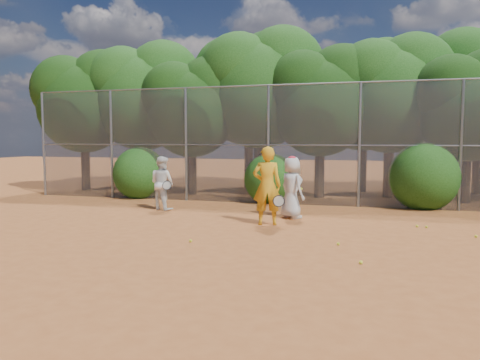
% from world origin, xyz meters
% --- Properties ---
extents(ground, '(80.00, 80.00, 0.00)m').
position_xyz_m(ground, '(0.00, 0.00, 0.00)').
color(ground, '#A05224').
rests_on(ground, ground).
extents(fence_back, '(20.05, 0.09, 4.03)m').
position_xyz_m(fence_back, '(-0.12, 6.00, 2.05)').
color(fence_back, gray).
rests_on(fence_back, ground).
extents(tree_0, '(4.38, 3.81, 6.00)m').
position_xyz_m(tree_0, '(-9.44, 8.04, 3.93)').
color(tree_0, black).
rests_on(tree_0, ground).
extents(tree_1, '(4.64, 4.03, 6.35)m').
position_xyz_m(tree_1, '(-6.94, 8.54, 4.16)').
color(tree_1, black).
rests_on(tree_1, ground).
extents(tree_2, '(3.99, 3.47, 5.47)m').
position_xyz_m(tree_2, '(-4.45, 7.83, 3.58)').
color(tree_2, black).
rests_on(tree_2, ground).
extents(tree_3, '(4.89, 4.26, 6.70)m').
position_xyz_m(tree_3, '(-1.94, 8.84, 4.40)').
color(tree_3, black).
rests_on(tree_3, ground).
extents(tree_4, '(4.19, 3.64, 5.73)m').
position_xyz_m(tree_4, '(0.55, 8.24, 3.76)').
color(tree_4, black).
rests_on(tree_4, ground).
extents(tree_5, '(4.51, 3.92, 6.17)m').
position_xyz_m(tree_5, '(3.06, 9.04, 4.05)').
color(tree_5, black).
rests_on(tree_5, ground).
extents(tree_6, '(3.86, 3.36, 5.29)m').
position_xyz_m(tree_6, '(5.55, 8.03, 3.47)').
color(tree_6, black).
rests_on(tree_6, ground).
extents(tree_9, '(4.83, 4.20, 6.62)m').
position_xyz_m(tree_9, '(-7.94, 10.84, 4.34)').
color(tree_9, black).
rests_on(tree_9, ground).
extents(tree_10, '(5.15, 4.48, 7.06)m').
position_xyz_m(tree_10, '(-2.93, 11.05, 4.63)').
color(tree_10, black).
rests_on(tree_10, ground).
extents(tree_11, '(4.64, 4.03, 6.35)m').
position_xyz_m(tree_11, '(2.06, 10.64, 4.16)').
color(tree_11, black).
rests_on(tree_11, ground).
extents(bush_0, '(2.00, 2.00, 2.00)m').
position_xyz_m(bush_0, '(-6.00, 6.30, 1.00)').
color(bush_0, '#184411').
rests_on(bush_0, ground).
extents(bush_1, '(1.80, 1.80, 1.80)m').
position_xyz_m(bush_1, '(-1.00, 6.30, 0.90)').
color(bush_1, '#184411').
rests_on(bush_1, ground).
extents(bush_2, '(2.20, 2.20, 2.20)m').
position_xyz_m(bush_2, '(4.00, 6.30, 1.10)').
color(bush_2, '#184411').
rests_on(bush_2, ground).
extents(player_yellow, '(0.92, 0.63, 2.01)m').
position_xyz_m(player_yellow, '(-0.17, 2.10, 1.00)').
color(player_yellow, gold).
rests_on(player_yellow, ground).
extents(player_teen, '(0.98, 0.97, 1.73)m').
position_xyz_m(player_teen, '(0.28, 3.27, 0.86)').
color(player_teen, silver).
rests_on(player_teen, ground).
extents(player_white, '(0.97, 0.86, 1.67)m').
position_xyz_m(player_white, '(-3.87, 3.72, 0.83)').
color(player_white, white).
rests_on(player_white, ground).
extents(ball_0, '(0.07, 0.07, 0.07)m').
position_xyz_m(ball_0, '(1.78, 0.17, 0.03)').
color(ball_0, yellow).
rests_on(ball_0, ground).
extents(ball_1, '(0.07, 0.07, 0.07)m').
position_xyz_m(ball_1, '(3.53, 2.74, 0.03)').
color(ball_1, yellow).
rests_on(ball_1, ground).
extents(ball_2, '(0.07, 0.07, 0.07)m').
position_xyz_m(ball_2, '(2.27, -1.21, 0.03)').
color(ball_2, yellow).
rests_on(ball_2, ground).
extents(ball_3, '(0.07, 0.07, 0.07)m').
position_xyz_m(ball_3, '(4.68, 1.78, 0.03)').
color(ball_3, yellow).
rests_on(ball_3, ground).
extents(ball_4, '(0.07, 0.07, 0.07)m').
position_xyz_m(ball_4, '(-1.27, -0.40, 0.03)').
color(ball_4, yellow).
rests_on(ball_4, ground).
extents(ball_5, '(0.07, 0.07, 0.07)m').
position_xyz_m(ball_5, '(3.74, 2.68, 0.03)').
color(ball_5, yellow).
rests_on(ball_5, ground).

